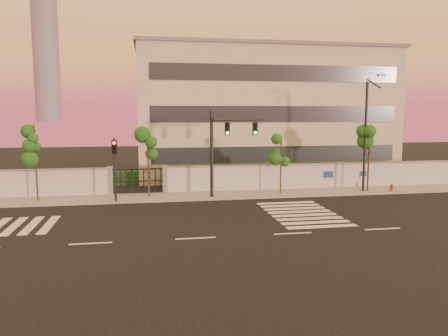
# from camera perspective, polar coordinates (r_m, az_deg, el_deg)

# --- Properties ---
(ground) EXTENTS (120.00, 120.00, 0.00)m
(ground) POSITION_cam_1_polar(r_m,az_deg,el_deg) (21.83, -3.73, -9.15)
(ground) COLOR black
(ground) RESTS_ON ground
(sidewalk) EXTENTS (60.00, 3.00, 0.15)m
(sidewalk) POSITION_cam_1_polar(r_m,az_deg,el_deg) (31.99, -5.78, -3.72)
(sidewalk) COLOR gray
(sidewalk) RESTS_ON ground
(perimeter_wall) EXTENTS (60.00, 0.36, 2.20)m
(perimeter_wall) POSITION_cam_1_polar(r_m,az_deg,el_deg) (33.30, -5.81, -1.54)
(perimeter_wall) COLOR #ABADB2
(perimeter_wall) RESTS_ON ground
(hedge_row) EXTENTS (41.00, 4.25, 1.80)m
(hedge_row) POSITION_cam_1_polar(r_m,az_deg,el_deg) (36.12, -4.44, -1.23)
(hedge_row) COLOR #103613
(hedge_row) RESTS_ON ground
(institutional_building) EXTENTS (24.40, 12.40, 12.25)m
(institutional_building) POSITION_cam_1_polar(r_m,az_deg,el_deg) (44.25, 4.79, 7.28)
(institutional_building) COLOR #BAB19D
(institutional_building) RESTS_ON ground
(distant_skyscraper) EXTENTS (16.00, 16.00, 118.00)m
(distant_skyscraper) POSITION_cam_1_polar(r_m,az_deg,el_deg) (312.32, -22.40, 17.11)
(distant_skyscraper) COLOR slate
(distant_skyscraper) RESTS_ON ground
(road_markings) EXTENTS (57.00, 7.62, 0.02)m
(road_markings) POSITION_cam_1_polar(r_m,az_deg,el_deg) (25.35, -8.24, -6.85)
(road_markings) COLOR silver
(road_markings) RESTS_ON ground
(street_tree_c) EXTENTS (1.38, 1.10, 5.31)m
(street_tree_c) POSITION_cam_1_polar(r_m,az_deg,el_deg) (32.07, -23.43, 2.64)
(street_tree_c) COLOR #382314
(street_tree_c) RESTS_ON ground
(street_tree_d) EXTENTS (1.57, 1.25, 4.90)m
(street_tree_d) POSITION_cam_1_polar(r_m,az_deg,el_deg) (31.43, -9.88, 2.51)
(street_tree_d) COLOR #382314
(street_tree_d) RESTS_ON ground
(street_tree_e) EXTENTS (1.34, 1.07, 4.47)m
(street_tree_e) POSITION_cam_1_polar(r_m,az_deg,el_deg) (32.56, 7.49, 2.17)
(street_tree_e) COLOR #382314
(street_tree_e) RESTS_ON ground
(street_tree_f) EXTENTS (1.59, 1.27, 5.23)m
(street_tree_f) POSITION_cam_1_polar(r_m,az_deg,el_deg) (35.11, 18.47, 3.14)
(street_tree_f) COLOR #382314
(street_tree_f) RESTS_ON ground
(traffic_signal_main) EXTENTS (3.93, 1.05, 6.26)m
(traffic_signal_main) POSITION_cam_1_polar(r_m,az_deg,el_deg) (30.95, -0.17, 3.21)
(traffic_signal_main) COLOR black
(traffic_signal_main) RESTS_ON ground
(traffic_signal_secondary) EXTENTS (0.35, 0.34, 4.46)m
(traffic_signal_secondary) POSITION_cam_1_polar(r_m,az_deg,el_deg) (30.26, -14.08, 0.74)
(traffic_signal_secondary) COLOR black
(traffic_signal_secondary) RESTS_ON ground
(streetlight_east) EXTENTS (0.53, 2.12, 8.82)m
(streetlight_east) POSITION_cam_1_polar(r_m,az_deg,el_deg) (34.48, 18.13, 4.62)
(streetlight_east) COLOR black
(streetlight_east) RESTS_ON ground
(fire_hydrant) EXTENTS (0.28, 0.28, 0.74)m
(fire_hydrant) POSITION_cam_1_polar(r_m,az_deg,el_deg) (35.81, 21.04, -2.51)
(fire_hydrant) COLOR red
(fire_hydrant) RESTS_ON ground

